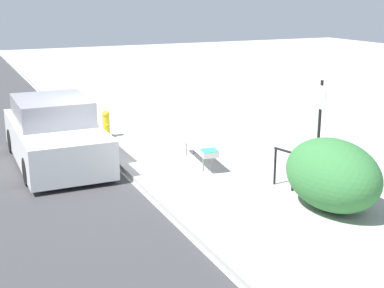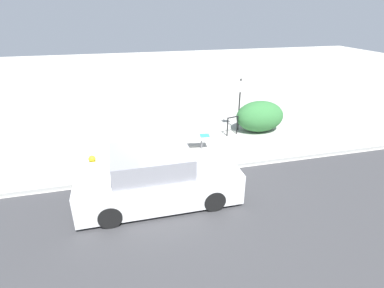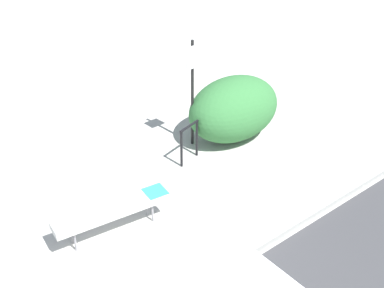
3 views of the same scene
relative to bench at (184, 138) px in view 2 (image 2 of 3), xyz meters
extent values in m
plane|color=#ADAAA3|center=(-0.56, -1.79, -0.45)|extent=(60.00, 60.00, 0.00)
cube|color=#A8A8A3|center=(-0.56, -1.79, -0.38)|extent=(60.00, 0.20, 0.13)
cylinder|color=gray|center=(-0.71, -0.01, -0.26)|extent=(0.04, 0.04, 0.39)
cylinder|color=gray|center=(0.66, -0.19, -0.26)|extent=(0.04, 0.04, 0.39)
cylinder|color=gray|center=(-0.68, 0.19, -0.26)|extent=(0.04, 0.04, 0.39)
cylinder|color=gray|center=(0.69, 0.01, -0.26)|extent=(0.04, 0.04, 0.39)
cube|color=silver|center=(-0.01, 0.00, 0.00)|extent=(2.01, 0.62, 0.14)
cube|color=teal|center=(0.79, -0.11, 0.08)|extent=(0.40, 0.40, 0.01)
cylinder|color=black|center=(2.08, 0.82, -0.05)|extent=(0.05, 0.05, 0.80)
cylinder|color=black|center=(2.56, 0.94, -0.05)|extent=(0.05, 0.05, 0.80)
cylinder|color=black|center=(2.32, 0.88, 0.35)|extent=(0.55, 0.18, 0.05)
cylinder|color=black|center=(2.78, 1.36, 0.70)|extent=(0.06, 0.06, 2.30)
cube|color=white|center=(2.78, 1.32, 1.52)|extent=(0.36, 0.02, 0.46)
cylinder|color=gold|center=(-3.28, -1.34, -0.15)|extent=(0.20, 0.20, 0.60)
sphere|color=gold|center=(-3.28, -1.34, 0.21)|extent=(0.22, 0.22, 0.22)
cylinder|color=gold|center=(-3.42, -1.34, -0.09)|extent=(0.08, 0.07, 0.07)
cylinder|color=gold|center=(-3.14, -1.34, -0.09)|extent=(0.08, 0.07, 0.07)
ellipsoid|color=#337038|center=(3.65, 1.04, 0.22)|extent=(2.12, 1.48, 1.34)
cylinder|color=black|center=(-0.08, -2.25, -0.15)|extent=(0.60, 0.18, 0.60)
cylinder|color=black|center=(-0.07, -3.95, -0.15)|extent=(0.60, 0.18, 0.60)
cylinder|color=black|center=(-2.79, -2.27, -0.15)|extent=(0.60, 0.18, 0.60)
cylinder|color=black|center=(-2.78, -3.96, -0.15)|extent=(0.60, 0.18, 0.60)
cube|color=white|center=(-1.43, -3.11, 0.09)|extent=(4.38, 1.86, 0.86)
cube|color=gray|center=(-1.61, -3.11, 0.80)|extent=(2.11, 1.66, 0.60)
camera|label=1|loc=(11.13, -5.26, 3.45)|focal=50.00mm
camera|label=2|loc=(-2.29, -10.25, 4.56)|focal=28.00mm
camera|label=3|loc=(-3.26, -6.12, 5.52)|focal=50.00mm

